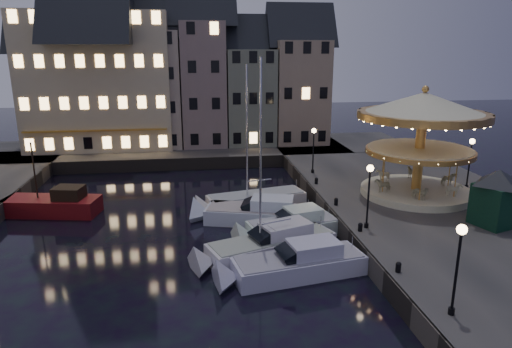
{
  "coord_description": "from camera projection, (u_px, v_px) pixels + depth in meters",
  "views": [
    {
      "loc": [
        -3.61,
        -25.12,
        12.46
      ],
      "look_at": [
        1.0,
        8.0,
        3.2
      ],
      "focal_mm": 32.0,
      "sensor_mm": 36.0,
      "label": 1
    }
  ],
  "objects": [
    {
      "name": "townhouse_nd",
      "position": [
        203.0,
        76.0,
        53.65
      ],
      "size": [
        5.5,
        8.0,
        15.8
      ],
      "color": "gray",
      "rests_on": "quay_north"
    },
    {
      "name": "motorboat_d",
      "position": [
        288.0,
        228.0,
        31.0
      ],
      "size": [
        7.3,
        3.87,
        2.15
      ],
      "color": "silver",
      "rests_on": "ground"
    },
    {
      "name": "quay_north",
      "position": [
        156.0,
        153.0,
        53.28
      ],
      "size": [
        44.0,
        12.0,
        1.3
      ],
      "primitive_type": "cube",
      "color": "#474442",
      "rests_on": "ground"
    },
    {
      "name": "bollard_b",
      "position": [
        360.0,
        227.0,
        28.71
      ],
      "size": [
        0.3,
        0.3,
        0.57
      ],
      "color": "black",
      "rests_on": "quay_east"
    },
    {
      "name": "bollard_c",
      "position": [
        336.0,
        201.0,
        33.49
      ],
      "size": [
        0.3,
        0.3,
        0.57
      ],
      "color": "black",
      "rests_on": "quay_east"
    },
    {
      "name": "quaywall_e",
      "position": [
        326.0,
        211.0,
        34.14
      ],
      "size": [
        0.15,
        44.0,
        1.3
      ],
      "primitive_type": "cube",
      "color": "#47423A",
      "rests_on": "ground"
    },
    {
      "name": "streetlamp_a",
      "position": [
        458.0,
        257.0,
        19.08
      ],
      "size": [
        0.44,
        0.44,
        4.17
      ],
      "color": "black",
      "rests_on": "quay_east"
    },
    {
      "name": "townhouse_ne",
      "position": [
        249.0,
        88.0,
        54.77
      ],
      "size": [
        6.16,
        8.0,
        12.8
      ],
      "color": "slate",
      "rests_on": "quay_north"
    },
    {
      "name": "motorboat_b",
      "position": [
        292.0,
        266.0,
        25.65
      ],
      "size": [
        8.6,
        3.82,
        2.15
      ],
      "color": "silver",
      "rests_on": "ground"
    },
    {
      "name": "motorboat_f",
      "position": [
        250.0,
        201.0,
        36.71
      ],
      "size": [
        8.99,
        4.14,
        11.92
      ],
      "color": "silver",
      "rests_on": "ground"
    },
    {
      "name": "streetlamp_d",
      "position": [
        470.0,
        156.0,
        36.81
      ],
      "size": [
        0.44,
        0.44,
        4.17
      ],
      "color": "black",
      "rests_on": "quay_east"
    },
    {
      "name": "bollard_d",
      "position": [
        316.0,
        180.0,
        38.74
      ],
      "size": [
        0.3,
        0.3,
        0.57
      ],
      "color": "black",
      "rests_on": "quay_east"
    },
    {
      "name": "streetlamp_c",
      "position": [
        313.0,
        144.0,
        41.51
      ],
      "size": [
        0.44,
        0.44,
        4.17
      ],
      "color": "black",
      "rests_on": "quay_east"
    },
    {
      "name": "quay_east",
      "position": [
        426.0,
        206.0,
        35.2
      ],
      "size": [
        16.0,
        56.0,
        1.3
      ],
      "primitive_type": "cube",
      "color": "#474442",
      "rests_on": "ground"
    },
    {
      "name": "townhouse_na",
      "position": [
        51.0,
        91.0,
        51.76
      ],
      "size": [
        5.5,
        8.0,
        12.8
      ],
      "color": "tan",
      "rests_on": "quay_north"
    },
    {
      "name": "ground",
      "position": [
        258.0,
        260.0,
        27.79
      ],
      "size": [
        160.0,
        160.0,
        0.0
      ],
      "primitive_type": "plane",
      "color": "black",
      "rests_on": "ground"
    },
    {
      "name": "motorboat_c",
      "position": [
        266.0,
        246.0,
        28.1
      ],
      "size": [
        9.06,
        5.19,
        12.21
      ],
      "color": "silver",
      "rests_on": "ground"
    },
    {
      "name": "streetlamp_b",
      "position": [
        369.0,
        187.0,
        28.63
      ],
      "size": [
        0.44,
        0.44,
        4.17
      ],
      "color": "black",
      "rests_on": "quay_east"
    },
    {
      "name": "carousel",
      "position": [
        422.0,
        124.0,
        34.41
      ],
      "size": [
        9.7,
        9.7,
        8.49
      ],
      "color": "beige",
      "rests_on": "quay_east"
    },
    {
      "name": "townhouse_nf",
      "position": [
        298.0,
        84.0,
        55.44
      ],
      "size": [
        6.82,
        8.0,
        13.8
      ],
      "color": "gray",
      "rests_on": "quay_north"
    },
    {
      "name": "red_fishing_boat",
      "position": [
        54.0,
        206.0,
        35.26
      ],
      "size": [
        7.56,
        3.83,
        5.86
      ],
      "color": "maroon",
      "rests_on": "ground"
    },
    {
      "name": "hotel_corner",
      "position": [
        99.0,
        72.0,
        51.95
      ],
      "size": [
        17.6,
        9.0,
        16.8
      ],
      "color": "beige",
      "rests_on": "quay_north"
    },
    {
      "name": "townhouse_nb",
      "position": [
        100.0,
        86.0,
        52.35
      ],
      "size": [
        6.16,
        8.0,
        13.8
      ],
      "color": "slate",
      "rests_on": "quay_north"
    },
    {
      "name": "quaywall_n",
      "position": [
        172.0,
        165.0,
        47.82
      ],
      "size": [
        48.0,
        0.15,
        1.3
      ],
      "primitive_type": "cube",
      "color": "#47423A",
      "rests_on": "ground"
    },
    {
      "name": "motorboat_e",
      "position": [
        254.0,
        214.0,
        33.66
      ],
      "size": [
        8.97,
        4.83,
        2.15
      ],
      "color": "silver",
      "rests_on": "ground"
    },
    {
      "name": "ticket_kiosk",
      "position": [
        498.0,
        188.0,
        29.13
      ],
      "size": [
        3.63,
        3.63,
        4.25
      ],
      "color": "black",
      "rests_on": "quay_east"
    },
    {
      "name": "bollard_a",
      "position": [
        398.0,
        267.0,
        23.46
      ],
      "size": [
        0.3,
        0.3,
        0.57
      ],
      "color": "black",
      "rests_on": "quay_east"
    },
    {
      "name": "townhouse_nc",
      "position": [
        153.0,
        81.0,
        53.02
      ],
      "size": [
        6.82,
        8.0,
        14.8
      ],
      "color": "tan",
      "rests_on": "quay_north"
    }
  ]
}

